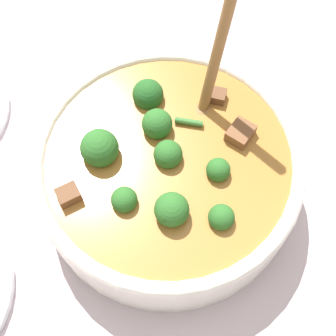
{
  "coord_description": "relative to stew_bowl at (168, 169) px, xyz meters",
  "views": [
    {
      "loc": [
        -0.23,
        -0.08,
        0.52
      ],
      "look_at": [
        0.0,
        0.0,
        0.05
      ],
      "focal_mm": 50.0,
      "sensor_mm": 36.0,
      "label": 1
    }
  ],
  "objects": [
    {
      "name": "stew_bowl",
      "position": [
        0.0,
        0.0,
        0.0
      ],
      "size": [
        0.3,
        0.3,
        0.3
      ],
      "color": "white",
      "rests_on": "ground_plane"
    },
    {
      "name": "ground_plane",
      "position": [
        -0.0,
        -0.0,
        -0.05
      ],
      "size": [
        4.0,
        4.0,
        0.0
      ],
      "primitive_type": "plane",
      "color": "silver"
    }
  ]
}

